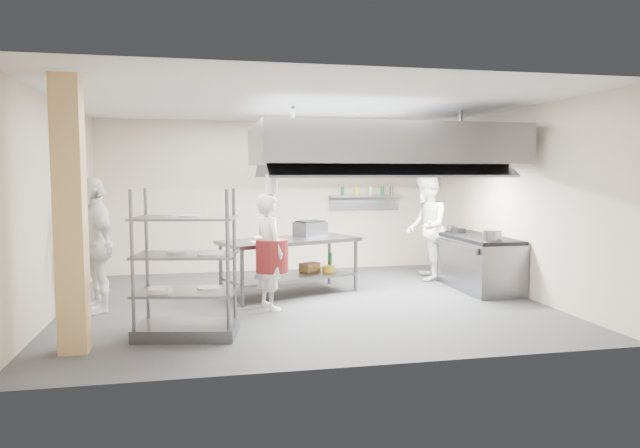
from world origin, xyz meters
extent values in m
plane|color=#29292A|center=(0.00, 0.00, 0.00)|extent=(7.00, 7.00, 0.00)
plane|color=silver|center=(0.00, 0.00, 3.00)|extent=(7.00, 7.00, 0.00)
plane|color=#BEAC96|center=(0.00, 3.00, 1.50)|extent=(7.00, 0.00, 7.00)
plane|color=#BEAC96|center=(-3.50, 0.00, 1.50)|extent=(0.00, 6.00, 6.00)
plane|color=#BEAC96|center=(3.50, 0.00, 1.50)|extent=(0.00, 6.00, 6.00)
cube|color=#E1B573|center=(-2.90, -1.90, 1.50)|extent=(0.30, 0.30, 3.00)
cube|color=slate|center=(1.30, 0.40, 2.40)|extent=(4.00, 2.50, 0.60)
cube|color=white|center=(0.40, 0.40, 2.08)|extent=(1.60, 0.12, 0.04)
cube|color=white|center=(2.20, 0.40, 2.08)|extent=(1.60, 0.12, 0.04)
cube|color=slate|center=(1.80, 2.84, 1.50)|extent=(1.50, 0.28, 0.04)
cube|color=slate|center=(-0.13, 0.61, 0.88)|extent=(2.43, 1.70, 0.06)
cube|color=slate|center=(-0.13, 0.61, 0.30)|extent=(2.23, 1.55, 0.04)
cube|color=slate|center=(3.08, 0.50, 0.42)|extent=(0.80, 2.00, 0.84)
cube|color=black|center=(3.08, 0.50, 0.87)|extent=(0.78, 1.96, 0.06)
imported|color=silver|center=(-0.57, -0.35, 0.84)|extent=(0.58, 0.71, 1.68)
imported|color=white|center=(2.53, 1.39, 0.97)|extent=(1.00, 1.13, 1.94)
imported|color=white|center=(-3.00, 0.01, 0.95)|extent=(0.94, 1.20, 1.91)
cube|color=slate|center=(0.28, 0.97, 1.03)|extent=(0.60, 0.55, 0.23)
cube|color=brown|center=(0.25, 0.90, 0.39)|extent=(0.38, 0.36, 0.14)
cylinder|color=gray|center=(2.94, -0.26, 0.99)|extent=(0.25, 0.25, 0.17)
cylinder|color=silver|center=(-1.71, -1.52, 0.57)|extent=(0.28, 0.28, 0.05)
camera|label=1|loc=(-1.51, -8.44, 1.95)|focal=32.00mm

